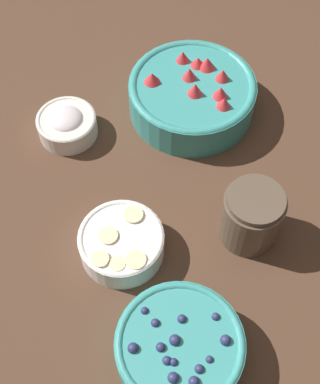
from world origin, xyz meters
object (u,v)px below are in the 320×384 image
object	(u,v)px
bowl_blueberries	(179,348)
bowl_cream	(67,124)
bowl_strawberries	(192,94)
bowl_bananas	(121,242)
jar_chocolate	(251,217)

from	to	relation	value
bowl_blueberries	bowl_cream	world-z (taller)	bowl_blueberries
bowl_strawberries	bowl_blueberries	bearing A→B (deg)	150.83
bowl_strawberries	bowl_bananas	distance (m)	0.32
bowl_bananas	bowl_cream	size ratio (longest dim) A/B	1.25
bowl_blueberries	bowl_bananas	xyz separation A→B (m)	(0.19, 0.01, -0.01)
bowl_cream	jar_chocolate	world-z (taller)	jar_chocolate
bowl_blueberries	bowl_bananas	distance (m)	0.19
bowl_strawberries	jar_chocolate	size ratio (longest dim) A/B	2.24
bowl_blueberries	bowl_cream	bearing A→B (deg)	0.38
bowl_bananas	jar_chocolate	size ratio (longest dim) A/B	1.29
bowl_blueberries	bowl_strawberries	bearing A→B (deg)	-29.17
bowl_blueberries	bowl_bananas	bearing A→B (deg)	2.35
bowl_strawberries	bowl_blueberries	distance (m)	0.46
bowl_bananas	bowl_cream	xyz separation A→B (m)	(0.26, -0.00, -0.00)
bowl_bananas	bowl_cream	distance (m)	0.26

